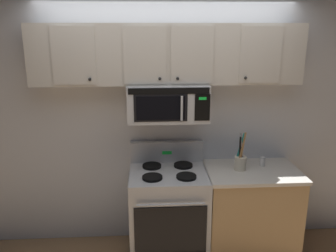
{
  "coord_description": "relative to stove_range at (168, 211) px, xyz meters",
  "views": [
    {
      "loc": [
        -0.19,
        -2.71,
        2.26
      ],
      "look_at": [
        0.0,
        0.49,
        1.35
      ],
      "focal_mm": 37.07,
      "sensor_mm": 36.0,
      "label": 1
    }
  ],
  "objects": [
    {
      "name": "over_range_microwave",
      "position": [
        -0.0,
        0.12,
        1.11
      ],
      "size": [
        0.76,
        0.43,
        0.35
      ],
      "color": "#B7BABF"
    },
    {
      "name": "stove_range",
      "position": [
        0.0,
        0.0,
        0.0
      ],
      "size": [
        0.76,
        0.69,
        1.12
      ],
      "color": "#B7BABF",
      "rests_on": "ground_plane"
    },
    {
      "name": "counter_segment",
      "position": [
        0.84,
        0.01,
        -0.02
      ],
      "size": [
        0.93,
        0.65,
        0.9
      ],
      "color": "tan",
      "rests_on": "ground_plane"
    },
    {
      "name": "back_wall",
      "position": [
        0.0,
        0.37,
        0.88
      ],
      "size": [
        5.2,
        0.1,
        2.7
      ],
      "primitive_type": "cube",
      "color": "silver",
      "rests_on": "ground_plane"
    },
    {
      "name": "salt_shaker",
      "position": [
        0.96,
        0.09,
        0.48
      ],
      "size": [
        0.05,
        0.05,
        0.1
      ],
      "color": "white",
      "rests_on": "counter_segment"
    },
    {
      "name": "utensil_crock_cream",
      "position": [
        0.72,
        0.02,
        0.53
      ],
      "size": [
        0.12,
        0.12,
        0.39
      ],
      "color": "beige",
      "rests_on": "counter_segment"
    },
    {
      "name": "upper_cabinets",
      "position": [
        -0.0,
        0.15,
        1.56
      ],
      "size": [
        2.5,
        0.36,
        0.55
      ],
      "color": "#BCB7AD"
    }
  ]
}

